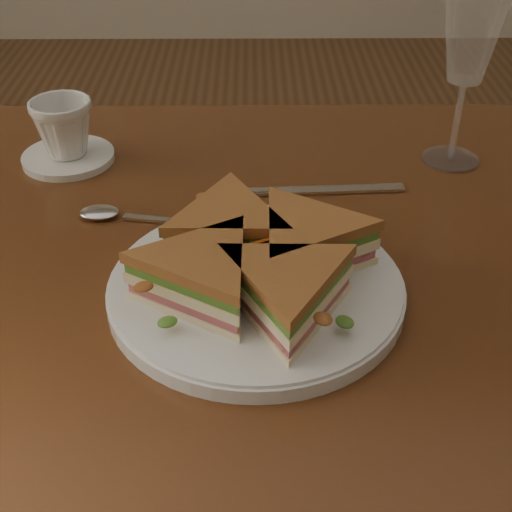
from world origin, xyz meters
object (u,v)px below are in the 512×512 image
Objects in this scene: saucer at (68,157)px; sandwich_wedges at (256,260)px; spoon at (118,215)px; coffee_cup at (63,128)px; knife at (315,191)px; plate at (256,289)px; wine_glass at (471,38)px; table at (233,315)px.

sandwich_wedges is at bearing -49.68° from saucer.
coffee_cup reaches higher than spoon.
knife is at bearing -19.98° from coffee_cup.
plate is 0.43m from wine_glass.
spoon is 0.49m from wine_glass.
sandwich_wedges is at bearing -113.04° from knife.
spoon is 2.20× the size of coffee_cup.
table is at bearing -132.94° from knife.
wine_glass is (0.27, 0.30, 0.12)m from sandwich_wedges.
knife is at bearing 50.18° from table.
knife is 1.72× the size of saucer.
plate is 0.39m from saucer.
wine_glass is 0.55m from saucer.
saucer is (-0.52, 0.00, -0.16)m from wine_glass.
saucer is (-0.33, 0.09, 0.00)m from knife.
wine_glass is at bearing -5.40° from coffee_cup.
coffee_cup is (-0.09, 0.15, 0.04)m from spoon.
table is 5.08× the size of wine_glass.
spoon is 0.18m from coffee_cup.
sandwich_wedges is 0.23m from spoon.
saucer is (-0.09, 0.15, 0.00)m from spoon.
table is 6.58× the size of spoon.
plate reaches higher than table.
spoon is 0.85× the size of knife.
sandwich_wedges reaches higher than spoon.
spoon is at bearing -63.82° from coffee_cup.
coffee_cup reaches higher than knife.
table is 14.48× the size of coffee_cup.
wine_glass is 2.85× the size of coffee_cup.
wine_glass is at bearing 47.74° from plate.
spoon is 0.17m from saucer.
spoon reaches higher than knife.
table is at bearing -43.25° from saucer.
saucer is (-0.25, 0.30, -0.00)m from plate.
plate is 0.40m from coffee_cup.
table is 0.14m from plate.
spoon is 0.25m from knife.
plate is at bearing -72.34° from table.
spoon is at bearing -169.19° from knife.
wine_glass is (0.27, 0.30, 0.16)m from plate.
knife is 0.35m from coffee_cup.
table is 0.17m from sandwich_wedges.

